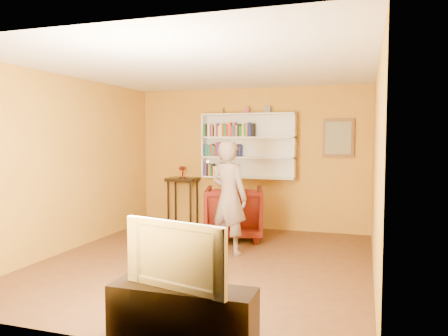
{
  "coord_description": "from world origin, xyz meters",
  "views": [
    {
      "loc": [
        2.12,
        -5.66,
        1.76
      ],
      "look_at": [
        0.04,
        0.75,
        1.28
      ],
      "focal_mm": 35.0,
      "sensor_mm": 36.0,
      "label": 1
    }
  ],
  "objects": [
    {
      "name": "books_row_lower",
      "position": [
        -0.53,
        2.3,
        1.13
      ],
      "size": [
        0.67,
        0.19,
        0.27
      ],
      "color": "navy",
      "rests_on": "bookshelf"
    },
    {
      "name": "ornament_right",
      "position": [
        0.38,
        2.35,
        2.27
      ],
      "size": [
        0.09,
        0.09,
        0.12
      ],
      "primitive_type": "cube",
      "color": "slate",
      "rests_on": "bookshelf"
    },
    {
      "name": "ruby_lustre",
      "position": [
        -1.31,
        2.25,
        1.13
      ],
      "size": [
        0.14,
        0.14,
        0.23
      ],
      "color": "maroon",
      "rests_on": "console_table"
    },
    {
      "name": "room_shell",
      "position": [
        0.0,
        0.0,
        1.02
      ],
      "size": [
        5.3,
        5.8,
        2.88
      ],
      "color": "#4D2F19",
      "rests_on": "ground"
    },
    {
      "name": "framed_painting",
      "position": [
        1.65,
        2.46,
        1.75
      ],
      "size": [
        0.55,
        0.05,
        0.7
      ],
      "color": "brown",
      "rests_on": "room_shell"
    },
    {
      "name": "person",
      "position": [
        0.18,
        0.56,
        0.86
      ],
      "size": [
        0.73,
        0.6,
        1.71
      ],
      "primitive_type": "imported",
      "rotation": [
        0.0,
        0.0,
        2.79
      ],
      "color": "#6D5A50",
      "rests_on": "ground"
    },
    {
      "name": "ornament_left",
      "position": [
        -0.53,
        2.35,
        2.26
      ],
      "size": [
        0.07,
        0.07,
        0.1
      ],
      "primitive_type": "cube",
      "color": "#A2662E",
      "rests_on": "bookshelf"
    },
    {
      "name": "books_row_upper",
      "position": [
        -0.36,
        2.3,
        1.89
      ],
      "size": [
        0.99,
        0.19,
        0.27
      ],
      "color": "#197234",
      "rests_on": "bookshelf"
    },
    {
      "name": "books_row_middle",
      "position": [
        -0.5,
        2.3,
        1.51
      ],
      "size": [
        0.74,
        0.19,
        0.27
      ],
      "color": "navy",
      "rests_on": "bookshelf"
    },
    {
      "name": "tv_cabinet",
      "position": [
        0.63,
        -2.25,
        0.23
      ],
      "size": [
        1.3,
        0.39,
        0.46
      ],
      "primitive_type": "cube",
      "color": "black",
      "rests_on": "ground"
    },
    {
      "name": "television",
      "position": [
        0.63,
        -2.25,
        0.76
      ],
      "size": [
        1.03,
        0.38,
        0.59
      ],
      "primitive_type": "imported",
      "rotation": [
        0.0,
        0.0,
        -0.24
      ],
      "color": "black",
      "rests_on": "tv_cabinet"
    },
    {
      "name": "bookshelf",
      "position": [
        0.0,
        2.41,
        1.59
      ],
      "size": [
        1.8,
        0.29,
        1.23
      ],
      "color": "white",
      "rests_on": "room_shell"
    },
    {
      "name": "ornament_centre",
      "position": [
        -0.02,
        2.35,
        2.27
      ],
      "size": [
        0.08,
        0.08,
        0.12
      ],
      "primitive_type": "cube",
      "color": "#99334F",
      "rests_on": "bookshelf"
    },
    {
      "name": "console_table",
      "position": [
        -1.31,
        2.25,
        0.8
      ],
      "size": [
        0.59,
        0.45,
        0.96
      ],
      "color": "black",
      "rests_on": "ground"
    },
    {
      "name": "armchair",
      "position": [
        -0.03,
        1.53,
        0.46
      ],
      "size": [
        1.2,
        1.22,
        0.91
      ],
      "primitive_type": "imported",
      "rotation": [
        0.0,
        0.0,
        3.41
      ],
      "color": "#3F0704",
      "rests_on": "ground"
    },
    {
      "name": "game_remote",
      "position": [
        -0.01,
        0.22,
        1.41
      ],
      "size": [
        0.04,
        0.15,
        0.04
      ],
      "primitive_type": "cube",
      "color": "white",
      "rests_on": "person"
    }
  ]
}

